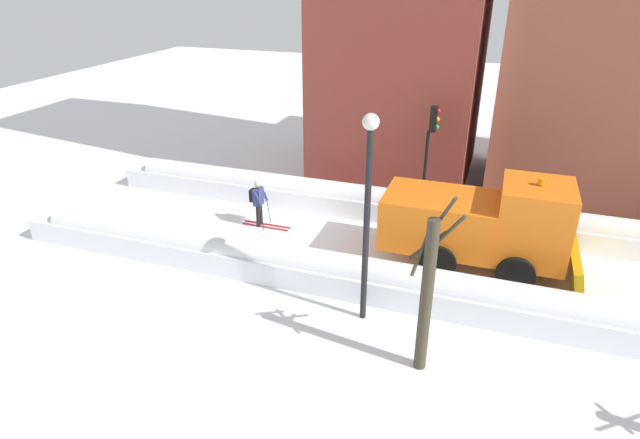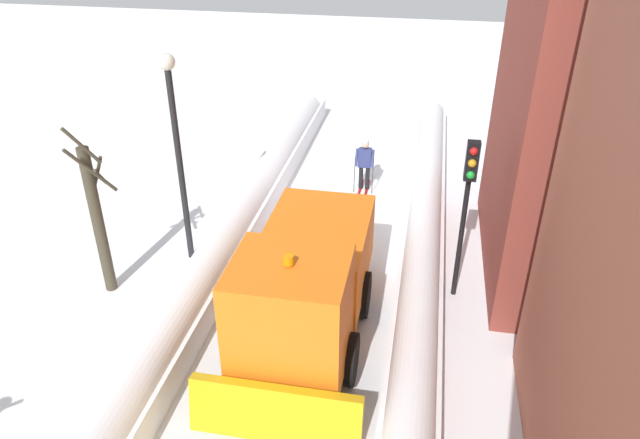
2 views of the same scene
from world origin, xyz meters
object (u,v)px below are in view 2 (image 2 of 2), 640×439
skier (365,161)px  traffic_light_pole (468,192)px  bare_tree_near (97,218)px  plow_truck (305,285)px  street_lamp (176,138)px

skier → traffic_light_pole: (-2.92, 5.48, 1.91)m
skier → traffic_light_pole: bearing=118.0°
bare_tree_near → plow_truck: bearing=169.9°
plow_truck → street_lamp: bearing=-35.4°
traffic_light_pole → street_lamp: street_lamp is taller
skier → street_lamp: bearing=50.3°
plow_truck → traffic_light_pole: 4.20m
traffic_light_pole → street_lamp: (7.06, -0.49, 0.58)m
bare_tree_near → street_lamp: bearing=-128.7°
bare_tree_near → traffic_light_pole: bearing=-171.4°
plow_truck → skier: size_ratio=3.31×
skier → bare_tree_near: bare_tree_near is taller
plow_truck → traffic_light_pole: size_ratio=1.45×
traffic_light_pole → street_lamp: size_ratio=0.74×
street_lamp → bare_tree_near: street_lamp is taller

